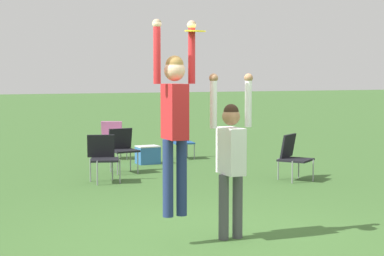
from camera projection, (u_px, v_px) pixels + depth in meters
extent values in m
plane|color=#3D662D|center=(208.00, 241.00, 7.47)|extent=(120.00, 120.00, 0.00)
cylinder|color=navy|center=(168.00, 178.00, 7.19)|extent=(0.12, 0.12, 0.88)
cylinder|color=navy|center=(181.00, 177.00, 7.26)|extent=(0.12, 0.12, 0.88)
cube|color=red|center=(175.00, 112.00, 7.16)|extent=(0.22, 0.38, 0.62)
sphere|color=beige|center=(174.00, 70.00, 7.13)|extent=(0.24, 0.24, 0.24)
sphere|color=olive|center=(174.00, 65.00, 7.12)|extent=(0.20, 0.20, 0.20)
cylinder|color=red|center=(157.00, 54.00, 7.02)|extent=(0.08, 0.08, 0.66)
sphere|color=beige|center=(157.00, 24.00, 6.99)|extent=(0.10, 0.10, 0.10)
cylinder|color=red|center=(192.00, 54.00, 7.20)|extent=(0.08, 0.08, 0.66)
sphere|color=beige|center=(191.00, 25.00, 7.18)|extent=(0.10, 0.10, 0.10)
cylinder|color=#4C4C51|center=(224.00, 207.00, 7.49)|extent=(0.12, 0.12, 0.77)
cylinder|color=#4C4C51|center=(238.00, 206.00, 7.57)|extent=(0.12, 0.12, 0.77)
cube|color=white|center=(231.00, 151.00, 7.48)|extent=(0.22, 0.42, 0.55)
sphere|color=#9E704C|center=(231.00, 116.00, 7.44)|extent=(0.21, 0.21, 0.21)
sphere|color=black|center=(231.00, 112.00, 7.44)|extent=(0.18, 0.18, 0.18)
cylinder|color=white|center=(214.00, 103.00, 7.33)|extent=(0.08, 0.08, 0.58)
sphere|color=#9E704C|center=(214.00, 78.00, 7.31)|extent=(0.10, 0.10, 0.10)
cylinder|color=white|center=(248.00, 103.00, 7.53)|extent=(0.08, 0.08, 0.58)
sphere|color=#9E704C|center=(248.00, 78.00, 7.50)|extent=(0.10, 0.10, 0.10)
cylinder|color=yellow|center=(195.00, 31.00, 7.09)|extent=(0.24, 0.24, 0.03)
cylinder|color=gray|center=(179.00, 152.00, 14.51)|extent=(0.02, 0.02, 0.39)
cylinder|color=gray|center=(194.00, 151.00, 14.68)|extent=(0.02, 0.02, 0.39)
cylinder|color=gray|center=(172.00, 150.00, 14.86)|extent=(0.02, 0.02, 0.39)
cylinder|color=gray|center=(187.00, 149.00, 15.03)|extent=(0.02, 0.02, 0.39)
cube|color=#235193|center=(183.00, 143.00, 14.76)|extent=(0.53, 0.53, 0.04)
cube|color=#235193|center=(179.00, 130.00, 14.92)|extent=(0.47, 0.20, 0.50)
cylinder|color=gray|center=(97.00, 173.00, 11.21)|extent=(0.02, 0.02, 0.43)
cylinder|color=gray|center=(120.00, 172.00, 11.39)|extent=(0.02, 0.02, 0.43)
cylinder|color=gray|center=(90.00, 170.00, 11.59)|extent=(0.02, 0.02, 0.43)
cylinder|color=gray|center=(112.00, 168.00, 11.77)|extent=(0.02, 0.02, 0.43)
cube|color=black|center=(105.00, 160.00, 11.47)|extent=(0.62, 0.62, 0.04)
cube|color=black|center=(101.00, 146.00, 11.66)|extent=(0.50, 0.26, 0.42)
cylinder|color=gray|center=(109.00, 152.00, 14.45)|extent=(0.02, 0.02, 0.39)
cylinder|color=gray|center=(127.00, 151.00, 14.63)|extent=(0.02, 0.02, 0.39)
cylinder|color=gray|center=(104.00, 150.00, 14.82)|extent=(0.02, 0.02, 0.39)
cylinder|color=gray|center=(121.00, 149.00, 15.00)|extent=(0.02, 0.02, 0.39)
cube|color=#C666A3|center=(115.00, 143.00, 14.71)|extent=(0.67, 0.67, 0.04)
cube|color=#C666A3|center=(112.00, 131.00, 14.90)|extent=(0.48, 0.35, 0.47)
cylinder|color=gray|center=(117.00, 163.00, 12.36)|extent=(0.02, 0.02, 0.46)
cylinder|color=gray|center=(138.00, 162.00, 12.54)|extent=(0.02, 0.02, 0.46)
cylinder|color=gray|center=(111.00, 161.00, 12.73)|extent=(0.02, 0.02, 0.46)
cylinder|color=gray|center=(130.00, 160.00, 12.91)|extent=(0.02, 0.02, 0.46)
cube|color=black|center=(124.00, 151.00, 12.62)|extent=(0.53, 0.53, 0.04)
cube|color=black|center=(120.00, 138.00, 12.81)|extent=(0.50, 0.15, 0.41)
cylinder|color=gray|center=(292.00, 172.00, 11.42)|extent=(0.02, 0.02, 0.40)
cylinder|color=gray|center=(313.00, 171.00, 11.61)|extent=(0.02, 0.02, 0.40)
cylinder|color=gray|center=(278.00, 169.00, 11.82)|extent=(0.02, 0.02, 0.40)
cylinder|color=gray|center=(299.00, 167.00, 12.02)|extent=(0.02, 0.02, 0.40)
cube|color=black|center=(296.00, 160.00, 11.70)|extent=(0.74, 0.74, 0.04)
cube|color=black|center=(288.00, 146.00, 11.91)|extent=(0.51, 0.39, 0.43)
cube|color=#336BB7|center=(148.00, 155.00, 13.96)|extent=(0.46, 0.37, 0.37)
cube|color=silver|center=(148.00, 146.00, 13.94)|extent=(0.47, 0.38, 0.02)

